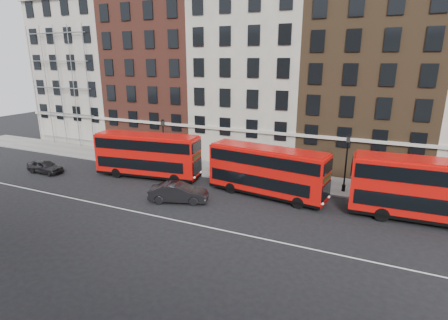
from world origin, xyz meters
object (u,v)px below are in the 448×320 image
at_px(bus_b, 147,154).
at_px(car_rear, 45,167).
at_px(bus_c, 267,170).
at_px(car_front, 179,193).
at_px(bus_d, 433,190).

bearing_deg(bus_b, car_rear, -170.05).
bearing_deg(bus_c, car_front, -137.90).
bearing_deg(bus_c, bus_d, 7.85).
bearing_deg(bus_d, bus_b, 178.00).
distance_m(bus_c, car_rear, 23.79).
xyz_separation_m(bus_d, car_rear, (-36.07, -3.40, -1.85)).
relative_size(bus_c, bus_d, 0.94).
distance_m(bus_b, car_front, 7.77).
bearing_deg(bus_c, car_rear, -163.87).
height_order(bus_b, car_rear, bus_b).
distance_m(car_rear, car_front, 17.15).
distance_m(bus_c, bus_d, 12.59).
bearing_deg(car_front, bus_b, 36.76).
bearing_deg(car_rear, bus_c, -81.86).
distance_m(bus_d, car_front, 19.52).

